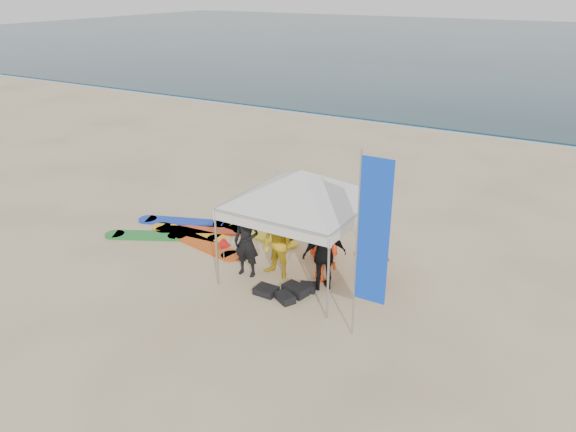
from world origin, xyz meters
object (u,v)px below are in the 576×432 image
at_px(canopy_tent, 302,170).
at_px(surfboard_spread, 199,233).
at_px(feather_flag, 372,235).
at_px(person_seated, 380,267).
at_px(person_yellow, 278,245).
at_px(person_orange_a, 323,250).
at_px(person_black_b, 324,255).
at_px(person_black_a, 247,242).
at_px(marker_pennant, 227,245).
at_px(person_orange_b, 325,222).

height_order(canopy_tent, surfboard_spread, canopy_tent).
bearing_deg(feather_flag, person_seated, 104.63).
distance_m(person_yellow, feather_flag, 3.47).
relative_size(person_orange_a, person_seated, 1.68).
xyz_separation_m(person_black_b, person_seated, (1.08, 0.77, -0.40)).
bearing_deg(person_black_b, person_black_a, -31.60).
xyz_separation_m(canopy_tent, marker_pennant, (-1.90, -0.42, -2.17)).
height_order(person_orange_a, person_orange_b, person_orange_b).
bearing_deg(canopy_tent, surfboard_spread, 170.95).
height_order(person_black_a, person_orange_b, person_orange_b).
bearing_deg(person_black_a, person_orange_b, 50.18).
relative_size(person_black_b, marker_pennant, 2.74).
height_order(person_orange_b, surfboard_spread, person_orange_b).
xyz_separation_m(person_black_a, marker_pennant, (-0.78, 0.25, -0.38)).
height_order(person_black_a, person_orange_a, person_black_a).
relative_size(person_seated, canopy_tent, 0.23).
xyz_separation_m(person_orange_a, marker_pennant, (-2.48, -0.42, -0.30)).
relative_size(person_yellow, person_orange_a, 1.06).
relative_size(person_yellow, canopy_tent, 0.42).
height_order(person_seated, canopy_tent, canopy_tent).
height_order(feather_flag, surfboard_spread, feather_flag).
bearing_deg(person_seated, person_orange_a, 98.83).
height_order(person_black_b, feather_flag, feather_flag).
bearing_deg(person_yellow, feather_flag, -15.14).
bearing_deg(feather_flag, person_orange_a, 137.36).
xyz_separation_m(person_yellow, person_seated, (2.30, 0.82, -0.37)).
bearing_deg(person_orange_a, person_black_a, 55.27).
distance_m(person_orange_a, marker_pennant, 2.53).
bearing_deg(person_yellow, surfboard_spread, 172.89).
relative_size(canopy_tent, feather_flag, 1.04).
height_order(person_orange_a, canopy_tent, canopy_tent).
bearing_deg(person_yellow, canopy_tent, 51.82).
distance_m(person_orange_a, canopy_tent, 1.96).
xyz_separation_m(person_orange_b, person_seated, (1.81, -0.70, -0.51)).
bearing_deg(person_black_a, person_seated, 13.61).
distance_m(person_yellow, person_black_b, 1.22).
distance_m(person_orange_a, feather_flag, 2.93).
relative_size(person_black_b, surfboard_spread, 0.37).
xyz_separation_m(person_seated, marker_pennant, (-3.77, -0.86, 0.02)).
distance_m(person_yellow, person_seated, 2.47).
bearing_deg(person_black_a, person_black_b, 3.20).
relative_size(person_seated, marker_pennant, 1.49).
bearing_deg(person_orange_a, person_black_b, 155.87).
relative_size(person_black_a, person_yellow, 1.04).
relative_size(person_black_b, person_orange_b, 0.89).
bearing_deg(person_orange_b, feather_flag, 111.91).
relative_size(person_black_a, person_orange_a, 1.10).
relative_size(person_black_a, person_orange_b, 0.90).
bearing_deg(surfboard_spread, person_seated, -1.46).
distance_m(person_yellow, canopy_tent, 1.91).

